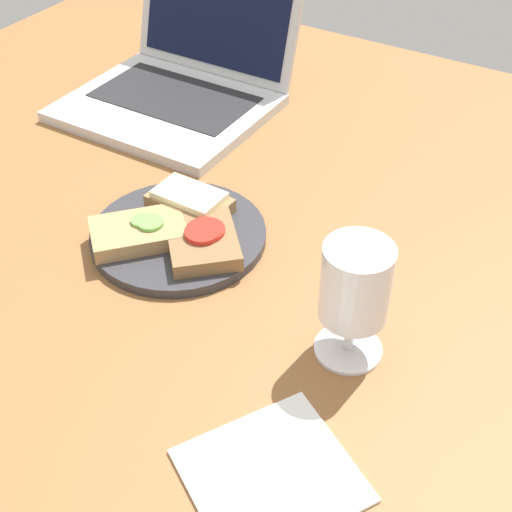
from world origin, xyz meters
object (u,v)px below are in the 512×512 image
(sandwich_with_cheese, at_px, (190,202))
(wine_glass, at_px, (355,290))
(laptop, at_px, (182,79))
(napkin, at_px, (271,475))
(sandwich_with_tomato, at_px, (203,240))
(sandwich_with_cucumber, at_px, (141,230))
(plate, at_px, (179,235))

(sandwich_with_cheese, height_order, wine_glass, wine_glass)
(laptop, distance_m, napkin, 0.70)
(sandwich_with_tomato, height_order, laptop, laptop)
(sandwich_with_cucumber, bearing_deg, sandwich_with_tomato, 16.50)
(sandwich_with_cheese, bearing_deg, wine_glass, -20.50)
(sandwich_with_tomato, bearing_deg, wine_glass, -12.51)
(sandwich_with_cucumber, distance_m, napkin, 0.35)
(wine_glass, bearing_deg, sandwich_with_cucumber, 174.99)
(sandwich_with_cucumber, bearing_deg, napkin, -33.40)
(laptop, bearing_deg, sandwich_with_cucumber, -61.92)
(plate, distance_m, sandwich_with_cucumber, 0.05)
(plate, xyz_separation_m, sandwich_with_cheese, (-0.01, 0.04, 0.02))
(sandwich_with_cucumber, relative_size, laptop, 0.42)
(sandwich_with_cheese, bearing_deg, plate, -73.73)
(wine_glass, xyz_separation_m, napkin, (0.01, -0.17, -0.08))
(plate, height_order, laptop, laptop)
(sandwich_with_tomato, xyz_separation_m, napkin, (0.22, -0.22, -0.02))
(sandwich_with_cheese, relative_size, laptop, 0.34)
(napkin, bearing_deg, plate, 139.36)
(sandwich_with_tomato, height_order, napkin, sandwich_with_tomato)
(laptop, bearing_deg, plate, -55.09)
(plate, bearing_deg, laptop, 124.91)
(plate, height_order, sandwich_with_cheese, sandwich_with_cheese)
(sandwich_with_tomato, relative_size, sandwich_with_cheese, 1.24)
(sandwich_with_cucumber, relative_size, wine_glass, 0.96)
(wine_glass, relative_size, laptop, 0.44)
(plate, relative_size, laptop, 0.69)
(sandwich_with_tomato, relative_size, napkin, 0.92)
(laptop, xyz_separation_m, napkin, (0.47, -0.52, -0.04))
(sandwich_with_tomato, height_order, sandwich_with_cheese, sandwich_with_cheese)
(wine_glass, distance_m, laptop, 0.58)
(plate, distance_m, wine_glass, 0.27)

